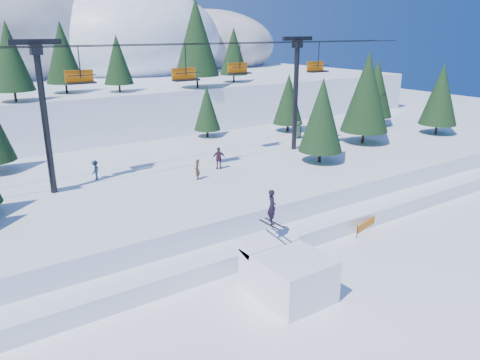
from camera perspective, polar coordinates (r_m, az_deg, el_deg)
ground at (r=25.40m, az=10.78°, el=-14.15°), size 160.00×160.00×0.00m
mid_shelf at (r=38.35m, az=-8.39°, el=-0.72°), size 70.00×22.00×2.50m
berm at (r=30.52m, az=0.14°, el=-6.90°), size 70.00×6.00×1.10m
jump_kicker at (r=25.00m, az=5.69°, el=-11.06°), size 3.40×4.63×5.38m
chairlift at (r=36.97m, az=-8.00°, el=11.45°), size 46.08×3.21×10.28m
conifer_stand at (r=36.85m, az=-8.73°, el=7.60°), size 65.13×17.91×8.93m
distant_skiers at (r=37.93m, az=-7.80°, el=2.40°), size 32.13×7.12×1.83m
banner_near at (r=33.50m, az=15.19°, el=-5.26°), size 2.77×0.76×0.90m
banner_far at (r=36.90m, az=16.23°, el=-3.18°), size 2.86×0.18×0.90m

